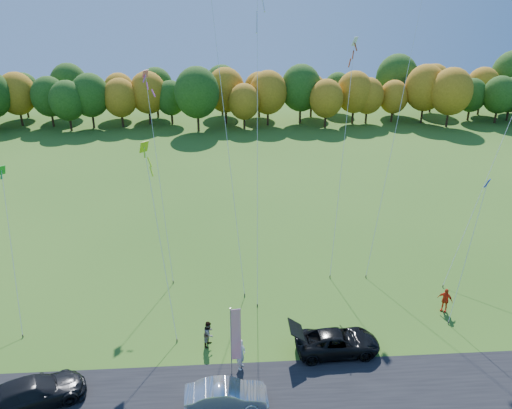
{
  "coord_description": "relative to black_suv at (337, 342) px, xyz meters",
  "views": [
    {
      "loc": [
        -1.99,
        -24.02,
        19.79
      ],
      "look_at": [
        0.0,
        6.0,
        7.0
      ],
      "focal_mm": 35.0,
      "sensor_mm": 36.0,
      "label": 1
    }
  ],
  "objects": [
    {
      "name": "kite_parafoil_orange",
      "position": [
        7.21,
        13.72,
        11.23
      ],
      "size": [
        8.0,
        11.61,
        24.2
      ],
      "color": "#4C3F33",
      "rests_on": "ground"
    },
    {
      "name": "kite_diamond_yellow",
      "position": [
        -10.57,
        4.39,
        4.87
      ],
      "size": [
        2.52,
        6.25,
        11.59
      ],
      "color": "#4C3F33",
      "rests_on": "ground"
    },
    {
      "name": "kite_diamond_pink",
      "position": [
        -11.34,
        11.84,
        6.52
      ],
      "size": [
        2.33,
        7.43,
        14.77
      ],
      "color": "#4C3F33",
      "rests_on": "ground"
    },
    {
      "name": "kite_diamond_green",
      "position": [
        -20.32,
        5.83,
        3.85
      ],
      "size": [
        2.68,
        6.96,
        9.52
      ],
      "color": "#4C3F33",
      "rests_on": "ground"
    },
    {
      "name": "ground",
      "position": [
        -4.43,
        0.36,
        -0.69
      ],
      "size": [
        160.0,
        160.0,
        0.0
      ],
      "primitive_type": "plane",
      "color": "#305C18"
    },
    {
      "name": "kite_diamond_white",
      "position": [
        2.56,
        12.11,
        7.62
      ],
      "size": [
        3.12,
        8.08,
        17.05
      ],
      "color": "#4C3F33",
      "rests_on": "ground"
    },
    {
      "name": "black_suv",
      "position": [
        0.0,
        0.0,
        0.0
      ],
      "size": [
        5.08,
        2.5,
        1.39
      ],
      "primitive_type": "imported",
      "rotation": [
        0.0,
        0.0,
        1.61
      ],
      "color": "black",
      "rests_on": "ground"
    },
    {
      "name": "kite_delta_blue",
      "position": [
        -6.57,
        11.36,
        13.69
      ],
      "size": [
        4.36,
        11.16,
        29.3
      ],
      "color": "#4C3F33",
      "rests_on": "ground"
    },
    {
      "name": "person_tailgate_a",
      "position": [
        -5.77,
        -1.01,
        0.28
      ],
      "size": [
        0.72,
        0.84,
        1.95
      ],
      "primitive_type": "imported",
      "rotation": [
        0.0,
        0.0,
        1.15
      ],
      "color": "beige",
      "rests_on": "ground"
    },
    {
      "name": "tree_line",
      "position": [
        -4.43,
        55.36,
        -0.69
      ],
      "size": [
        116.0,
        12.0,
        10.0
      ],
      "primitive_type": null,
      "color": "#1E4711",
      "rests_on": "ground"
    },
    {
      "name": "dark_truck_a",
      "position": [
        -16.63,
        -3.08,
        0.07
      ],
      "size": [
        5.67,
        4.0,
        1.52
      ],
      "primitive_type": "imported",
      "rotation": [
        0.0,
        0.0,
        1.97
      ],
      "color": "black",
      "rests_on": "ground"
    },
    {
      "name": "person_east",
      "position": [
        8.08,
        3.64,
        0.16
      ],
      "size": [
        1.03,
        0.98,
        1.71
      ],
      "primitive_type": "imported",
      "rotation": [
        0.0,
        0.0,
        -0.72
      ],
      "color": "red",
      "rests_on": "ground"
    },
    {
      "name": "kite_diamond_blue_low",
      "position": [
        8.96,
        3.49,
        3.75
      ],
      "size": [
        2.79,
        3.06,
        9.27
      ],
      "color": "#4C3F33",
      "rests_on": "ground"
    },
    {
      "name": "kite_delta_red",
      "position": [
        -4.1,
        9.74,
        11.64
      ],
      "size": [
        2.77,
        9.52,
        22.67
      ],
      "color": "#4C3F33",
      "rests_on": "ground"
    },
    {
      "name": "asphalt_strip",
      "position": [
        -4.43,
        -3.64,
        -0.69
      ],
      "size": [
        90.0,
        6.0,
        0.01
      ],
      "primitive_type": "cube",
      "color": "black",
      "rests_on": "ground"
    },
    {
      "name": "person_tailgate_b",
      "position": [
        -7.63,
        1.12,
        0.14
      ],
      "size": [
        0.9,
        1.0,
        1.67
      ],
      "primitive_type": "imported",
      "rotation": [
        0.0,
        0.0,
        1.16
      ],
      "color": "gray",
      "rests_on": "ground"
    },
    {
      "name": "kite_parafoil_rainbow",
      "position": [
        13.06,
        10.05,
        6.29
      ],
      "size": [
        9.08,
        7.67,
        14.28
      ],
      "color": "#4C3F33",
      "rests_on": "ground"
    },
    {
      "name": "silver_sedan",
      "position": [
        -6.64,
        -3.87,
        0.01
      ],
      "size": [
        4.33,
        1.63,
        1.41
      ],
      "primitive_type": "imported",
      "rotation": [
        0.0,
        0.0,
        1.6
      ],
      "color": "#BBBBC1",
      "rests_on": "ground"
    },
    {
      "name": "feather_flag",
      "position": [
        -6.1,
        -1.44,
        2.0
      ],
      "size": [
        0.58,
        0.12,
        4.4
      ],
      "color": "#999999",
      "rests_on": "ground"
    }
  ]
}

